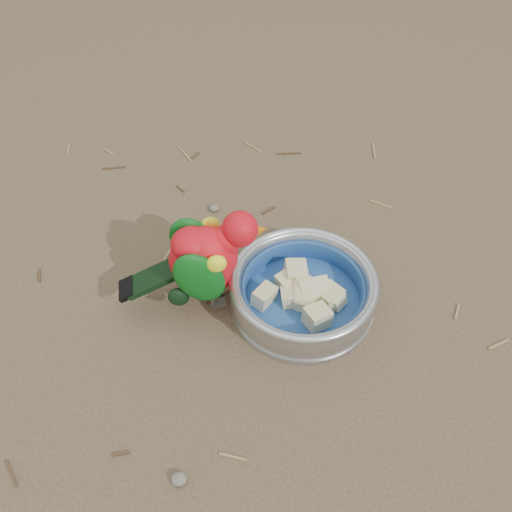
# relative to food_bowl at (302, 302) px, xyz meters

# --- Properties ---
(ground) EXTENTS (60.00, 60.00, 0.00)m
(ground) POSITION_rel_food_bowl_xyz_m (0.00, -0.06, -0.01)
(ground) COLOR brown
(food_bowl) EXTENTS (0.21, 0.21, 0.02)m
(food_bowl) POSITION_rel_food_bowl_xyz_m (0.00, 0.00, 0.00)
(food_bowl) COLOR #B2B2BA
(food_bowl) RESTS_ON ground
(bowl_wall) EXTENTS (0.21, 0.21, 0.04)m
(bowl_wall) POSITION_rel_food_bowl_xyz_m (0.00, 0.00, 0.03)
(bowl_wall) COLOR #B2B2BA
(bowl_wall) RESTS_ON food_bowl
(fruit_wedges) EXTENTS (0.13, 0.13, 0.03)m
(fruit_wedges) POSITION_rel_food_bowl_xyz_m (0.00, 0.00, 0.02)
(fruit_wedges) COLOR beige
(fruit_wedges) RESTS_ON food_bowl
(lory_parrot) EXTENTS (0.21, 0.13, 0.16)m
(lory_parrot) POSITION_rel_food_bowl_xyz_m (-0.14, 0.01, 0.07)
(lory_parrot) COLOR red
(lory_parrot) RESTS_ON ground
(ground_debris) EXTENTS (0.90, 0.80, 0.01)m
(ground_debris) POSITION_rel_food_bowl_xyz_m (0.05, 0.03, -0.01)
(ground_debris) COLOR #997A4F
(ground_debris) RESTS_ON ground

